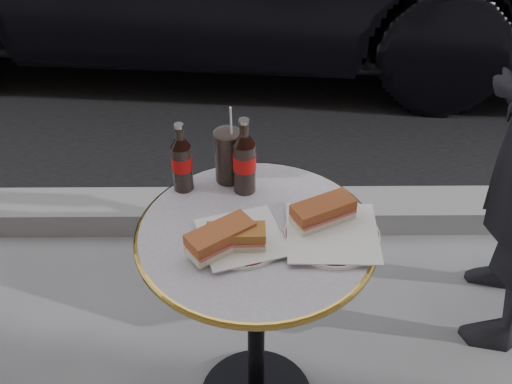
{
  "coord_description": "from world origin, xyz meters",
  "views": [
    {
      "loc": [
        -0.01,
        -1.23,
        1.81
      ],
      "look_at": [
        0.0,
        0.05,
        0.82
      ],
      "focal_mm": 45.0,
      "sensor_mm": 36.0,
      "label": 1
    }
  ],
  "objects_px": {
    "cola_glass": "(228,156)",
    "plate_right": "(332,235)",
    "cola_bottle_left": "(181,157)",
    "cola_bottle_right": "(244,156)",
    "plate_left": "(242,240)",
    "bistro_table": "(256,326)"
  },
  "relations": [
    {
      "from": "cola_bottle_right",
      "to": "cola_bottle_left",
      "type": "bearing_deg",
      "value": 176.73
    },
    {
      "from": "plate_left",
      "to": "cola_bottle_right",
      "type": "xyz_separation_m",
      "value": [
        0.01,
        0.21,
        0.11
      ]
    },
    {
      "from": "plate_right",
      "to": "cola_glass",
      "type": "xyz_separation_m",
      "value": [
        -0.27,
        0.25,
        0.07
      ]
    },
    {
      "from": "cola_glass",
      "to": "plate_right",
      "type": "bearing_deg",
      "value": -42.94
    },
    {
      "from": "plate_left",
      "to": "cola_bottle_right",
      "type": "relative_size",
      "value": 0.92
    },
    {
      "from": "bistro_table",
      "to": "plate_left",
      "type": "xyz_separation_m",
      "value": [
        -0.04,
        -0.04,
        0.37
      ]
    },
    {
      "from": "cola_bottle_left",
      "to": "plate_right",
      "type": "bearing_deg",
      "value": -28.11
    },
    {
      "from": "plate_left",
      "to": "plate_right",
      "type": "distance_m",
      "value": 0.23
    },
    {
      "from": "plate_left",
      "to": "bistro_table",
      "type": "bearing_deg",
      "value": 46.27
    },
    {
      "from": "bistro_table",
      "to": "cola_glass",
      "type": "relative_size",
      "value": 4.66
    },
    {
      "from": "plate_right",
      "to": "cola_bottle_right",
      "type": "xyz_separation_m",
      "value": [
        -0.22,
        0.2,
        0.11
      ]
    },
    {
      "from": "cola_bottle_left",
      "to": "bistro_table",
      "type": "bearing_deg",
      "value": -42.68
    },
    {
      "from": "bistro_table",
      "to": "plate_right",
      "type": "bearing_deg",
      "value": -7.4
    },
    {
      "from": "bistro_table",
      "to": "cola_bottle_left",
      "type": "bearing_deg",
      "value": 137.32
    },
    {
      "from": "plate_left",
      "to": "plate_right",
      "type": "bearing_deg",
      "value": 3.32
    },
    {
      "from": "bistro_table",
      "to": "plate_right",
      "type": "height_order",
      "value": "plate_right"
    },
    {
      "from": "plate_left",
      "to": "cola_glass",
      "type": "xyz_separation_m",
      "value": [
        -0.04,
        0.26,
        0.07
      ]
    },
    {
      "from": "plate_left",
      "to": "plate_right",
      "type": "relative_size",
      "value": 0.87
    },
    {
      "from": "cola_bottle_right",
      "to": "cola_glass",
      "type": "relative_size",
      "value": 1.44
    },
    {
      "from": "plate_right",
      "to": "cola_glass",
      "type": "bearing_deg",
      "value": 137.06
    },
    {
      "from": "plate_left",
      "to": "cola_bottle_left",
      "type": "bearing_deg",
      "value": 126.31
    },
    {
      "from": "plate_left",
      "to": "cola_bottle_left",
      "type": "distance_m",
      "value": 0.29
    }
  ]
}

